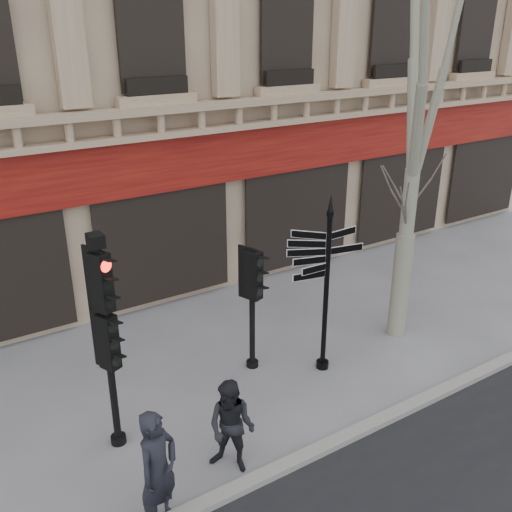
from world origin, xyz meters
The scene contains 8 objects.
ground centered at (0.00, 0.00, 0.00)m, with size 80.00×80.00×0.00m, color slate.
kerb centered at (0.00, -1.40, 0.06)m, with size 80.00×0.25×0.12m, color gray.
fingerpost centered at (1.50, 0.55, 2.50)m, with size 2.03×2.03×3.73m.
traffic_signal_main centered at (-2.85, 0.64, 2.39)m, with size 0.50×0.44×3.79m.
traffic_signal_secondary centered at (0.30, 1.37, 1.80)m, with size 0.52×0.44×2.59m.
plane_tree centered at (3.79, 0.74, 6.56)m, with size 3.52×3.52×9.35m.
pedestrian_a centered at (-2.90, -1.30, 0.94)m, with size 0.69×0.45×1.89m, color black.
pedestrian_b centered at (-1.52, -0.91, 0.81)m, with size 0.78×0.61×1.61m, color black.
Camera 1 is at (-5.04, -7.15, 6.67)m, focal length 40.00 mm.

